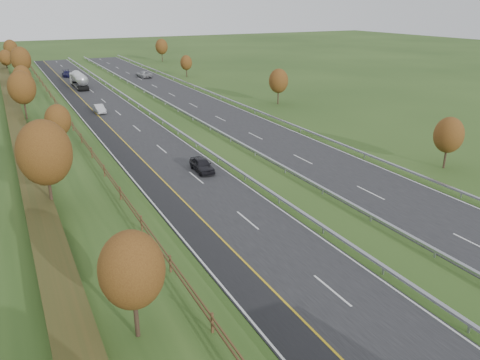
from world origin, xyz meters
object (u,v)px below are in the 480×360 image
object	(u,v)px
car_dark_near	(202,165)
car_oncoming	(144,74)
road_tanker	(79,79)
car_silver_mid	(99,109)
car_small_far	(67,74)

from	to	relation	value
car_dark_near	car_oncoming	xyz separation A→B (m)	(14.22, 72.27, 0.03)
road_tanker	car_oncoming	size ratio (longest dim) A/B	1.95
car_silver_mid	car_oncoming	world-z (taller)	car_oncoming
car_dark_near	car_silver_mid	bearing A→B (deg)	99.27
car_silver_mid	car_small_far	bearing A→B (deg)	86.05
car_dark_near	car_silver_mid	xyz separation A→B (m)	(-4.24, 35.81, -0.06)
car_dark_near	car_silver_mid	size ratio (longest dim) A/B	1.05
road_tanker	car_dark_near	distance (m)	64.04
car_dark_near	car_oncoming	world-z (taller)	car_oncoming
car_dark_near	car_oncoming	bearing A→B (deg)	81.39
car_dark_near	car_silver_mid	distance (m)	36.06
car_oncoming	car_small_far	bearing A→B (deg)	-36.13
car_silver_mid	car_small_far	size ratio (longest dim) A/B	0.84
car_small_far	car_oncoming	bearing A→B (deg)	-28.12
car_dark_near	car_small_far	xyz separation A→B (m)	(-3.07, 82.46, -0.02)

